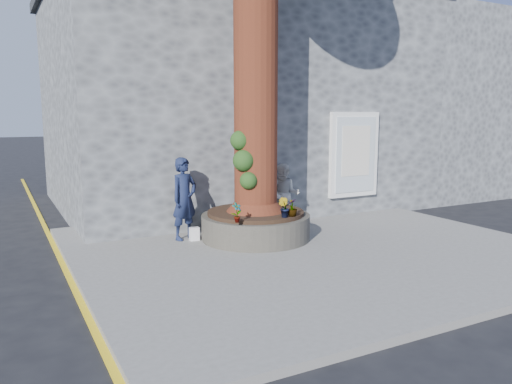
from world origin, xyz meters
name	(u,v)px	position (x,y,z in m)	size (l,w,h in m)	color
ground	(269,276)	(0.00, 0.00, 0.00)	(120.00, 120.00, 0.00)	black
pavement	(309,248)	(1.50, 1.00, 0.06)	(9.00, 8.00, 0.12)	slate
yellow_line	(73,286)	(-3.05, 1.00, 0.00)	(0.10, 30.00, 0.01)	yellow
stone_shop	(226,101)	(2.50, 7.20, 3.16)	(10.30, 8.30, 6.30)	#4C4E51
neighbour_shop	(416,107)	(10.50, 7.20, 3.00)	(6.00, 8.00, 6.00)	#4C4E51
planter	(256,225)	(0.80, 2.00, 0.41)	(2.30, 2.30, 0.60)	black
man	(184,199)	(-0.55, 2.65, 0.99)	(0.63, 0.42, 1.74)	#151D3B
woman	(285,194)	(2.03, 2.86, 0.86)	(0.72, 0.56, 1.48)	beige
shopping_bag	(194,234)	(-0.42, 2.44, 0.26)	(0.20, 0.12, 0.28)	white
plant_a	(237,212)	(-0.05, 1.15, 0.91)	(0.20, 0.14, 0.38)	gray
plant_b	(284,208)	(0.98, 1.15, 0.92)	(0.22, 0.21, 0.39)	gray
plant_c	(292,208)	(1.18, 1.15, 0.90)	(0.20, 0.20, 0.35)	gray
plant_d	(259,199)	(1.06, 2.35, 0.89)	(0.31, 0.27, 0.34)	gray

